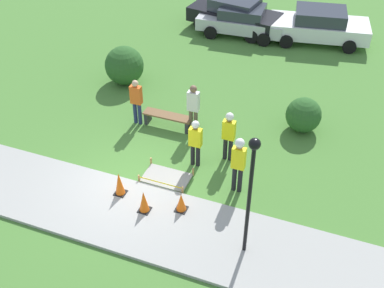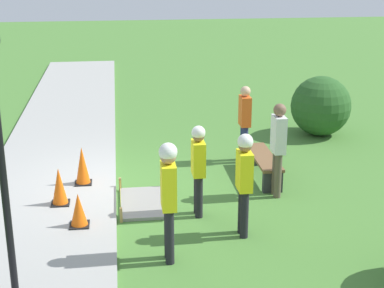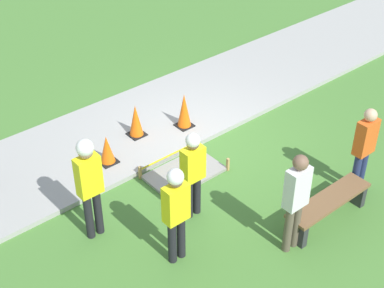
# 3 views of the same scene
# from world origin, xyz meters

# --- Properties ---
(ground_plane) EXTENTS (60.00, 60.00, 0.00)m
(ground_plane) POSITION_xyz_m (0.00, 0.00, 0.00)
(ground_plane) COLOR #477A33
(sidewalk) EXTENTS (28.00, 2.68, 0.10)m
(sidewalk) POSITION_xyz_m (0.00, -1.34, 0.05)
(sidewalk) COLOR #9E9E99
(sidewalk) RESTS_ON ground_plane
(wet_concrete_patch) EXTENTS (1.50, 0.93, 0.28)m
(wet_concrete_patch) POSITION_xyz_m (0.91, 0.53, 0.03)
(wet_concrete_patch) COLOR gray
(wet_concrete_patch) RESTS_ON ground_plane
(traffic_cone_near_patch) EXTENTS (0.34, 0.34, 0.78)m
(traffic_cone_near_patch) POSITION_xyz_m (-0.06, -0.66, 0.49)
(traffic_cone_near_patch) COLOR black
(traffic_cone_near_patch) RESTS_ON sidewalk
(traffic_cone_far_patch) EXTENTS (0.34, 0.34, 0.71)m
(traffic_cone_far_patch) POSITION_xyz_m (0.91, -1.04, 0.45)
(traffic_cone_far_patch) COLOR black
(traffic_cone_far_patch) RESTS_ON sidewalk
(traffic_cone_sidewalk_edge) EXTENTS (0.34, 0.34, 0.60)m
(traffic_cone_sidewalk_edge) POSITION_xyz_m (1.89, -0.63, 0.39)
(traffic_cone_sidewalk_edge) COLOR black
(traffic_cone_sidewalk_edge) RESTS_ON sidewalk
(park_bench) EXTENTS (1.77, 0.44, 0.50)m
(park_bench) POSITION_xyz_m (-0.15, 3.12, 0.35)
(park_bench) COLOR #2D2D33
(park_bench) RESTS_ON ground_plane
(worker_supervisor) EXTENTS (0.40, 0.26, 1.81)m
(worker_supervisor) POSITION_xyz_m (2.39, 2.14, 1.09)
(worker_supervisor) COLOR black
(worker_supervisor) RESTS_ON ground_plane
(worker_assistant) EXTENTS (0.40, 0.28, 1.94)m
(worker_assistant) POSITION_xyz_m (3.10, 0.82, 1.19)
(worker_assistant) COLOR black
(worker_assistant) RESTS_ON ground_plane
(worker_trainee) EXTENTS (0.40, 0.25, 1.71)m
(worker_trainee) POSITION_xyz_m (1.52, 1.49, 1.01)
(worker_trainee) COLOR black
(worker_trainee) RESTS_ON ground_plane
(bystander_in_orange_shirt) EXTENTS (0.40, 0.23, 1.76)m
(bystander_in_orange_shirt) POSITION_xyz_m (-1.24, 2.93, 1.00)
(bystander_in_orange_shirt) COLOR navy
(bystander_in_orange_shirt) RESTS_ON ground_plane
(bystander_in_gray_shirt) EXTENTS (0.40, 0.25, 1.88)m
(bystander_in_gray_shirt) POSITION_xyz_m (0.81, 3.15, 1.08)
(bystander_in_gray_shirt) COLOR brown
(bystander_in_gray_shirt) RESTS_ON ground_plane
(lamppost_near) EXTENTS (0.28, 0.28, 3.66)m
(lamppost_near) POSITION_xyz_m (3.98, -1.39, 2.52)
(lamppost_near) COLOR black
(lamppost_near) RESTS_ON sidewalk
(parked_car_silver) EXTENTS (4.19, 2.25, 1.38)m
(parked_car_silver) POSITION_xyz_m (0.12, 11.43, 0.72)
(parked_car_silver) COLOR #BCBCC1
(parked_car_silver) RESTS_ON ground_plane
(parked_car_white) EXTENTS (4.78, 2.73, 1.54)m
(parked_car_white) POSITION_xyz_m (3.66, 11.98, 0.79)
(parked_car_white) COLOR white
(parked_car_white) RESTS_ON ground_plane
(parked_car_black) EXTENTS (4.59, 2.49, 1.58)m
(parked_car_black) POSITION_xyz_m (-0.36, 11.77, 0.81)
(parked_car_black) COLOR black
(parked_car_black) RESTS_ON ground_plane
(shrub_rounded_near) EXTENTS (1.56, 1.56, 1.56)m
(shrub_rounded_near) POSITION_xyz_m (-2.97, 5.33, 0.78)
(shrub_rounded_near) COLOR #285623
(shrub_rounded_near) RESTS_ON ground_plane
(shrub_rounded_mid) EXTENTS (1.24, 1.24, 1.24)m
(shrub_rounded_mid) POSITION_xyz_m (4.35, 4.64, 0.62)
(shrub_rounded_mid) COLOR #285623
(shrub_rounded_mid) RESTS_ON ground_plane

